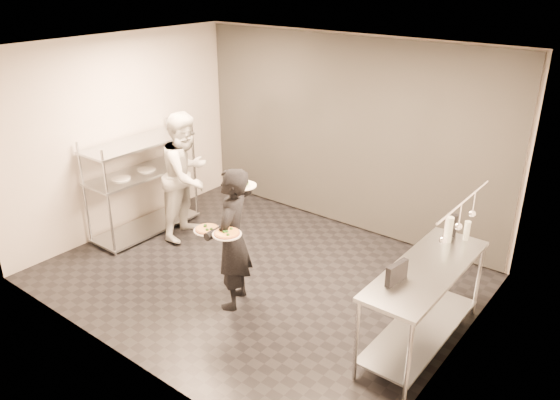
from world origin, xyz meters
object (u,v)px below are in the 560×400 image
Objects in this scene: chef at (187,175)px; pizza_plate_near at (207,229)px; pizza_plate_far at (227,233)px; pos_monitor at (397,273)px; pass_rack at (142,182)px; bottle_dark at (454,225)px; bottle_clear at (467,231)px; waiter at (232,239)px; bottle_green at (449,230)px; prep_counter at (424,293)px; salad_plate at (243,184)px.

chef is 6.20× the size of pizza_plate_near.
pizza_plate_far is 1.11× the size of pos_monitor.
pass_rack is 4.34m from bottle_dark.
chef is at bearing -172.71° from bottle_clear.
chef reaches higher than waiter.
pos_monitor is (4.21, -0.43, 0.25)m from pass_rack.
bottle_green is (0.06, 1.07, 0.04)m from pos_monitor.
pizza_plate_near is 0.30m from pizza_plate_far.
prep_counter is at bearing 21.31° from pizza_plate_near.
prep_counter is 0.60m from pos_monitor.
pass_rack is 0.88× the size of chef.
bottle_dark is (1.95, 1.41, 0.22)m from waiter.
prep_counter is 2.35m from pizza_plate_near.
pass_rack reaches higher than pos_monitor.
pass_rack reaches higher than pizza_plate_far.
bottle_green is at bearing -86.09° from bottle_dark.
pizza_plate_near is 0.64m from salad_plate.
salad_plate is at bearing -150.43° from bottle_dark.
pass_rack reaches higher than bottle_dark.
pizza_plate_far is 1.09× the size of bottle_green.
salad_plate is (-0.06, 0.27, 0.56)m from waiter.
pass_rack reaches higher than prep_counter.
pass_rack is at bearing -169.68° from bottle_clear.
pass_rack is 5.74× the size of pos_monitor.
bottle_dark is at bearing 101.47° from waiter.
pos_monitor is 1.11× the size of bottle_dark.
salad_plate is (0.08, 0.50, 0.39)m from pizza_plate_near.
prep_counter is 5.80× the size of pizza_plate_far.
pizza_plate_near is (2.17, -0.84, 0.24)m from pass_rack.
waiter reaches higher than bottle_clear.
pass_rack is 4.33m from prep_counter.
pass_rack is at bearing -169.33° from bottle_dark.
bottle_green is (2.11, 1.48, 0.06)m from pizza_plate_near.
chef is 5.86× the size of pizza_plate_far.
chef reaches higher than bottle_green.
pizza_plate_near is at bearing -160.03° from pos_monitor.
salad_plate is 1.12× the size of pos_monitor.
pass_rack is at bearing 171.38° from salad_plate.
pizza_plate_far is at bearing -158.11° from pos_monitor.
pass_rack is 4.49m from bottle_clear.
waiter is 6.59× the size of bottle_dark.
chef is at bearing 158.27° from salad_plate.
chef reaches higher than salad_plate.
pass_rack is 5.61× the size of bottle_green.
bottle_green is at bearing 98.11° from waiter.
bottle_clear is at bearing 89.43° from pos_monitor.
pizza_plate_far is (0.15, -0.24, 0.22)m from waiter.
pizza_plate_far is at bearing -137.54° from bottle_dark.
waiter reaches higher than pass_rack.
pizza_plate_near is at bearing -158.69° from prep_counter.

